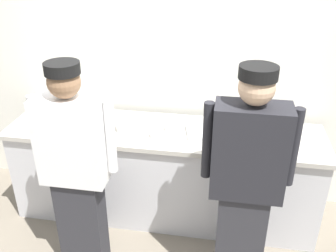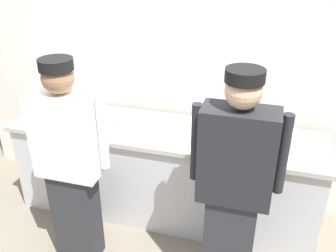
% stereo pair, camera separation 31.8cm
% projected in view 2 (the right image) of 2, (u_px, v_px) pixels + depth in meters
% --- Properties ---
extents(ground_plane, '(9.00, 9.00, 0.00)m').
position_uv_depth(ground_plane, '(153.00, 236.00, 3.34)').
color(ground_plane, slate).
extents(wall_back, '(4.31, 0.10, 2.74)m').
position_uv_depth(wall_back, '(179.00, 61.00, 3.43)').
color(wall_back, silver).
rests_on(wall_back, ground).
extents(prep_counter, '(2.75, 0.68, 0.89)m').
position_uv_depth(prep_counter, '(164.00, 172.00, 3.44)').
color(prep_counter, silver).
rests_on(prep_counter, ground).
extents(chef_near_left, '(0.61, 0.24, 1.69)m').
position_uv_depth(chef_near_left, '(70.00, 162.00, 2.76)').
color(chef_near_left, '#2D2D33').
rests_on(chef_near_left, ground).
extents(chef_center, '(0.62, 0.24, 1.72)m').
position_uv_depth(chef_center, '(234.00, 185.00, 2.47)').
color(chef_center, '#2D2D33').
rests_on(chef_center, ground).
extents(plate_stack_front, '(0.24, 0.24, 0.08)m').
position_uv_depth(plate_stack_front, '(131.00, 124.00, 3.26)').
color(plate_stack_front, white).
rests_on(plate_stack_front, prep_counter).
extents(mixing_bowl_steel, '(0.36, 0.36, 0.11)m').
position_uv_depth(mixing_bowl_steel, '(274.00, 137.00, 3.02)').
color(mixing_bowl_steel, '#B7BABF').
rests_on(mixing_bowl_steel, prep_counter).
extents(sheet_tray, '(0.49, 0.37, 0.02)m').
position_uv_depth(sheet_tray, '(213.00, 134.00, 3.16)').
color(sheet_tray, '#B7BABF').
rests_on(sheet_tray, prep_counter).
extents(squeeze_bottle_primary, '(0.06, 0.06, 0.19)m').
position_uv_depth(squeeze_bottle_primary, '(86.00, 117.00, 3.28)').
color(squeeze_bottle_primary, orange).
rests_on(squeeze_bottle_primary, prep_counter).
extents(ramekin_orange_sauce, '(0.08, 0.08, 0.04)m').
position_uv_depth(ramekin_orange_sauce, '(47.00, 110.00, 3.55)').
color(ramekin_orange_sauce, white).
rests_on(ramekin_orange_sauce, prep_counter).
extents(ramekin_green_sauce, '(0.10, 0.10, 0.05)m').
position_uv_depth(ramekin_green_sauce, '(155.00, 133.00, 3.14)').
color(ramekin_green_sauce, white).
rests_on(ramekin_green_sauce, prep_counter).
extents(ramekin_yellow_sauce, '(0.09, 0.09, 0.05)m').
position_uv_depth(ramekin_yellow_sauce, '(170.00, 128.00, 3.22)').
color(ramekin_yellow_sauce, white).
rests_on(ramekin_yellow_sauce, prep_counter).
extents(ramekin_red_sauce, '(0.08, 0.08, 0.04)m').
position_uv_depth(ramekin_red_sauce, '(128.00, 116.00, 3.45)').
color(ramekin_red_sauce, white).
rests_on(ramekin_red_sauce, prep_counter).
extents(deli_cup, '(0.09, 0.09, 0.09)m').
position_uv_depth(deli_cup, '(69.00, 119.00, 3.33)').
color(deli_cup, white).
rests_on(deli_cup, prep_counter).
extents(chefs_knife, '(0.28, 0.03, 0.02)m').
position_uv_depth(chefs_knife, '(104.00, 114.00, 3.51)').
color(chefs_knife, '#B7BABF').
rests_on(chefs_knife, prep_counter).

